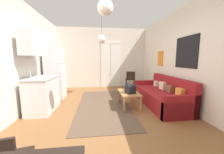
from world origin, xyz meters
TOP-DOWN VIEW (x-y plane):
  - ground_plane at (0.00, 0.00)m, footprint 4.81×7.30m
  - wall_back at (0.02, 3.40)m, footprint 4.41×0.13m
  - wall_right at (2.15, 0.01)m, footprint 0.12×6.90m
  - wall_left at (-2.16, 0.00)m, footprint 0.12×6.90m
  - area_rug at (-0.09, 0.77)m, footprint 1.47×3.22m
  - couch at (1.67, 0.59)m, footprint 0.88×2.14m
  - coffee_table at (0.63, 0.55)m, footprint 0.51×0.90m
  - bamboo_vase at (0.69, 0.66)m, footprint 0.09×0.09m
  - handbag at (0.64, 0.42)m, footprint 0.27×0.32m
  - refrigerator at (-1.72, 1.70)m, footprint 0.60×0.61m
  - kitchen_counter at (-1.74, 0.53)m, footprint 0.59×1.05m
  - accent_chair at (1.23, 2.65)m, footprint 0.47×0.46m
  - pendant_lamp_near at (-0.09, -0.39)m, footprint 0.30×0.30m
  - pendant_lamp_far at (-0.08, 1.76)m, footprint 0.29×0.29m

SIDE VIEW (x-z plane):
  - ground_plane at x=0.00m, z-range -0.10..0.00m
  - area_rug at x=-0.09m, z-range 0.00..0.01m
  - couch at x=1.67m, z-range -0.15..0.69m
  - coffee_table at x=0.63m, z-range 0.16..0.60m
  - accent_chair at x=1.23m, z-range 0.07..0.90m
  - bamboo_vase at x=0.69m, z-range 0.33..0.76m
  - handbag at x=0.64m, z-range 0.39..0.72m
  - kitchen_counter at x=-1.74m, z-range -0.24..1.78m
  - refrigerator at x=-1.72m, z-range 0.00..1.74m
  - wall_back at x=0.02m, z-range -0.01..2.83m
  - wall_left at x=-2.16m, z-range 0.00..2.84m
  - wall_right at x=2.15m, z-range 0.00..2.85m
  - pendant_lamp_far at x=-0.08m, z-range 1.63..2.54m
  - pendant_lamp_near at x=-0.09m, z-range 2.02..2.67m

